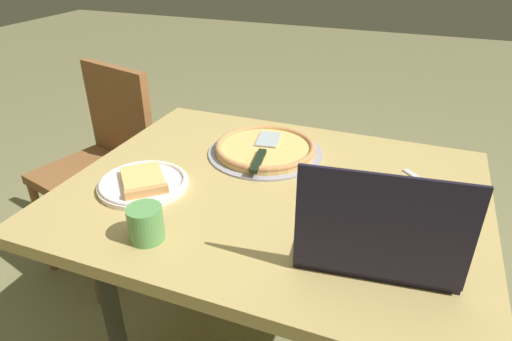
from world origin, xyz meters
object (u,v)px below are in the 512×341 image
object	(u,v)px
pizza_plate	(143,183)
table_knife	(437,190)
chair_near	(104,158)
laptop	(377,239)
pizza_tray	(265,149)
drink_cup	(146,223)
dining_table	(273,209)

from	to	relation	value
pizza_plate	table_knife	distance (m)	0.81
pizza_plate	chair_near	world-z (taller)	chair_near
laptop	table_knife	bearing A→B (deg)	-108.89
pizza_plate	pizza_tray	bearing A→B (deg)	-127.09
drink_cup	table_knife	bearing A→B (deg)	-143.02
laptop	table_knife	xyz separation A→B (m)	(-0.12, -0.35, -0.05)
table_knife	pizza_plate	bearing A→B (deg)	19.80
dining_table	laptop	world-z (taller)	laptop
laptop	pizza_tray	world-z (taller)	laptop
pizza_plate	pizza_tray	size ratio (longest dim) A/B	0.68
pizza_plate	chair_near	xyz separation A→B (m)	(0.51, -0.42, -0.22)
chair_near	dining_table	bearing A→B (deg)	160.85
pizza_tray	chair_near	bearing A→B (deg)	-7.79
laptop	drink_cup	distance (m)	0.52
pizza_plate	chair_near	bearing A→B (deg)	-39.73
pizza_plate	drink_cup	world-z (taller)	drink_cup
dining_table	table_knife	bearing A→B (deg)	-161.10
pizza_plate	drink_cup	xyz separation A→B (m)	(-0.14, 0.19, 0.03)
laptop	pizza_plate	world-z (taller)	laptop
dining_table	drink_cup	distance (m)	0.40
laptop	table_knife	world-z (taller)	laptop
dining_table	chair_near	size ratio (longest dim) A/B	1.29
drink_cup	dining_table	bearing A→B (deg)	-121.43
pizza_plate	table_knife	bearing A→B (deg)	-160.20
pizza_tray	laptop	bearing A→B (deg)	135.08
laptop	chair_near	size ratio (longest dim) A/B	0.41
dining_table	laptop	bearing A→B (deg)	145.74
pizza_plate	chair_near	distance (m)	0.70
pizza_tray	table_knife	bearing A→B (deg)	174.94
dining_table	laptop	distance (m)	0.39
table_knife	chair_near	distance (m)	1.30
drink_cup	chair_near	size ratio (longest dim) A/B	0.10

